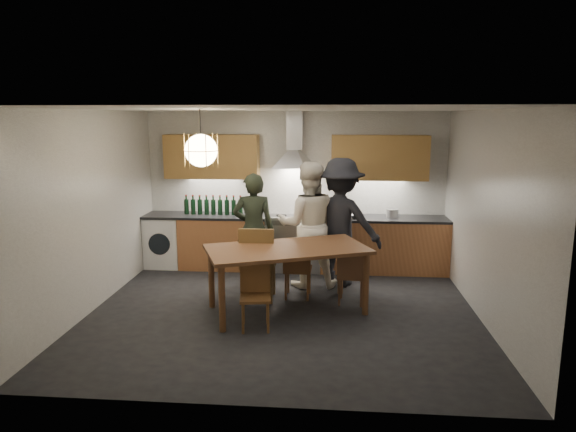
# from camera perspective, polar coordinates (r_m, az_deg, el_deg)

# --- Properties ---
(ground) EXTENTS (5.00, 5.00, 0.00)m
(ground) POSITION_cam_1_polar(r_m,az_deg,el_deg) (6.83, -0.55, -10.57)
(ground) COLOR black
(ground) RESTS_ON ground
(room_shell) EXTENTS (5.02, 4.52, 2.61)m
(room_shell) POSITION_cam_1_polar(r_m,az_deg,el_deg) (6.41, -0.58, 3.78)
(room_shell) COLOR silver
(room_shell) RESTS_ON ground
(counter_run) EXTENTS (5.00, 0.62, 0.90)m
(counter_run) POSITION_cam_1_polar(r_m,az_deg,el_deg) (8.55, 0.81, -2.96)
(counter_run) COLOR #C8804D
(counter_run) RESTS_ON ground
(range_stove) EXTENTS (0.90, 0.60, 0.92)m
(range_stove) POSITION_cam_1_polar(r_m,az_deg,el_deg) (8.55, 0.65, -3.02)
(range_stove) COLOR silver
(range_stove) RESTS_ON ground
(wall_fixtures) EXTENTS (4.30, 0.54, 1.10)m
(wall_fixtures) POSITION_cam_1_polar(r_m,az_deg,el_deg) (8.44, 0.73, 6.65)
(wall_fixtures) COLOR #BB8A47
(wall_fixtures) RESTS_ON ground
(pendant_lamp) EXTENTS (0.43, 0.43, 0.70)m
(pendant_lamp) POSITION_cam_1_polar(r_m,az_deg,el_deg) (6.44, -9.64, 7.18)
(pendant_lamp) COLOR black
(pendant_lamp) RESTS_ON ground
(dining_table) EXTENTS (2.26, 1.69, 0.86)m
(dining_table) POSITION_cam_1_polar(r_m,az_deg,el_deg) (6.63, -0.10, -4.35)
(dining_table) COLOR brown
(dining_table) RESTS_ON ground
(chair_back_left) EXTENTS (0.48, 0.48, 1.05)m
(chair_back_left) POSITION_cam_1_polar(r_m,az_deg,el_deg) (7.03, -3.39, -4.81)
(chair_back_left) COLOR brown
(chair_back_left) RESTS_ON ground
(chair_back_mid) EXTENTS (0.39, 0.39, 0.84)m
(chair_back_mid) POSITION_cam_1_polar(r_m,az_deg,el_deg) (7.14, 1.05, -5.53)
(chair_back_mid) COLOR brown
(chair_back_mid) RESTS_ON ground
(chair_back_right) EXTENTS (0.40, 0.40, 0.80)m
(chair_back_right) POSITION_cam_1_polar(r_m,az_deg,el_deg) (6.98, 7.03, -6.20)
(chair_back_right) COLOR brown
(chair_back_right) RESTS_ON ground
(chair_front) EXTENTS (0.41, 0.41, 0.80)m
(chair_front) POSITION_cam_1_polar(r_m,az_deg,el_deg) (6.24, -3.67, -8.19)
(chair_front) COLOR brown
(chair_front) RESTS_ON ground
(person_left) EXTENTS (0.66, 0.47, 1.70)m
(person_left) POSITION_cam_1_polar(r_m,az_deg,el_deg) (7.70, -3.84, -1.50)
(person_left) COLOR black
(person_left) RESTS_ON ground
(person_mid) EXTENTS (0.97, 0.79, 1.87)m
(person_mid) POSITION_cam_1_polar(r_m,az_deg,el_deg) (7.60, 2.23, -0.97)
(person_mid) COLOR white
(person_mid) RESTS_ON ground
(person_right) EXTENTS (1.40, 1.06, 1.92)m
(person_right) POSITION_cam_1_polar(r_m,az_deg,el_deg) (7.69, 5.86, -0.71)
(person_right) COLOR black
(person_right) RESTS_ON ground
(mixing_bowl) EXTENTS (0.29, 0.29, 0.06)m
(mixing_bowl) POSITION_cam_1_polar(r_m,az_deg,el_deg) (8.36, 7.26, 0.01)
(mixing_bowl) COLOR silver
(mixing_bowl) RESTS_ON counter_run
(stock_pot) EXTENTS (0.25, 0.25, 0.14)m
(stock_pot) POSITION_cam_1_polar(r_m,az_deg,el_deg) (8.46, 11.53, 0.25)
(stock_pot) COLOR silver
(stock_pot) RESTS_ON counter_run
(wine_bottles) EXTENTS (1.00, 0.08, 0.32)m
(wine_bottles) POSITION_cam_1_polar(r_m,az_deg,el_deg) (8.65, -8.30, 1.22)
(wine_bottles) COLOR black
(wine_bottles) RESTS_ON counter_run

